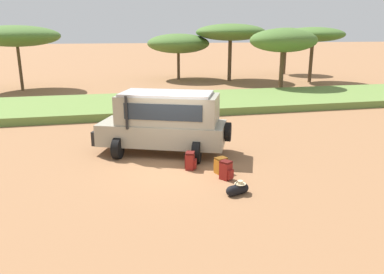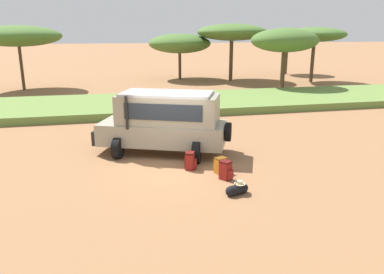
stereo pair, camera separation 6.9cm
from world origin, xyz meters
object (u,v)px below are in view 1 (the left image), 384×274
backpack_cluster_center (226,170)px  acacia_tree_right_mid (283,41)px  duffel_bag_low_black_case (237,189)px  acacia_tree_left_mid (178,44)px  backpack_beside_front_wheel (221,165)px  acacia_tree_far_right (313,35)px  backpack_near_rear_wheel (190,161)px  acacia_tree_far_left (16,36)px  safari_vehicle (165,121)px  acacia_tree_distant_right (286,33)px  acacia_tree_centre_back (230,32)px

backpack_cluster_center → acacia_tree_right_mid: 20.44m
duffel_bag_low_black_case → acacia_tree_left_mid: size_ratio=0.11×
backpack_beside_front_wheel → acacia_tree_far_right: acacia_tree_far_right is taller
backpack_cluster_center → duffel_bag_low_black_case: bearing=-91.9°
duffel_bag_low_black_case → acacia_tree_left_mid: acacia_tree_left_mid is taller
backpack_near_rear_wheel → acacia_tree_far_left: size_ratio=0.09×
safari_vehicle → acacia_tree_distant_right: acacia_tree_distant_right is taller
acacia_tree_far_left → duffel_bag_low_black_case: bearing=-66.6°
acacia_tree_right_mid → acacia_tree_distant_right: 13.51m
duffel_bag_low_black_case → acacia_tree_left_mid: bearing=82.3°
backpack_cluster_center → duffel_bag_low_black_case: backpack_cluster_center is taller
acacia_tree_far_right → acacia_tree_distant_right: acacia_tree_distant_right is taller
duffel_bag_low_black_case → acacia_tree_far_right: 28.19m
acacia_tree_centre_back → backpack_cluster_center: bearing=-108.9°
acacia_tree_distant_right → acacia_tree_far_right: bearing=-97.8°
backpack_cluster_center → acacia_tree_right_mid: bearing=59.0°
acacia_tree_distant_right → backpack_cluster_center: bearing=-119.7°
acacia_tree_right_mid → backpack_cluster_center: bearing=-121.0°
acacia_tree_right_mid → acacia_tree_left_mid: bearing=124.0°
acacia_tree_distant_right → acacia_tree_centre_back: bearing=-152.1°
backpack_beside_front_wheel → acacia_tree_far_right: size_ratio=0.09×
backpack_cluster_center → backpack_near_rear_wheel: (-0.92, 1.19, -0.00)m
acacia_tree_left_mid → safari_vehicle: bearing=-102.5°
acacia_tree_far_right → backpack_near_rear_wheel: bearing=-128.8°
backpack_beside_front_wheel → acacia_tree_far_right: 26.69m
safari_vehicle → acacia_tree_centre_back: acacia_tree_centre_back is taller
acacia_tree_left_mid → acacia_tree_centre_back: size_ratio=0.91×
acacia_tree_right_mid → acacia_tree_far_right: (5.29, 4.59, 0.42)m
backpack_cluster_center → backpack_near_rear_wheel: bearing=127.7°
acacia_tree_centre_back → backpack_beside_front_wheel: bearing=-109.4°
backpack_beside_front_wheel → acacia_tree_centre_back: 26.11m
safari_vehicle → acacia_tree_right_mid: size_ratio=1.00×
backpack_near_rear_wheel → acacia_tree_centre_back: (9.46, 23.70, 4.35)m
acacia_tree_left_mid → acacia_tree_centre_back: bearing=-23.5°
backpack_beside_front_wheel → acacia_tree_left_mid: bearing=81.8°
acacia_tree_far_left → acacia_tree_distant_right: (26.97, 6.66, 0.19)m
safari_vehicle → acacia_tree_far_right: 25.47m
safari_vehicle → backpack_cluster_center: 3.69m
acacia_tree_right_mid → acacia_tree_far_right: 7.02m
acacia_tree_far_left → backpack_cluster_center: bearing=-65.4°
backpack_beside_front_wheel → acacia_tree_right_mid: bearing=58.1°
duffel_bag_low_black_case → backpack_beside_front_wheel: bearing=88.6°
acacia_tree_far_right → acacia_tree_far_left: bearing=178.5°
backpack_beside_front_wheel → acacia_tree_far_left: bearing=115.2°
backpack_cluster_center → acacia_tree_right_mid: acacia_tree_right_mid is taller
backpack_cluster_center → backpack_near_rear_wheel: 1.50m
duffel_bag_low_black_case → acacia_tree_right_mid: (10.40, 18.44, 3.86)m
acacia_tree_far_left → acacia_tree_distant_right: size_ratio=1.39×
acacia_tree_far_right → backpack_beside_front_wheel: bearing=-126.4°
safari_vehicle → backpack_near_rear_wheel: (0.56, -2.05, -0.99)m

